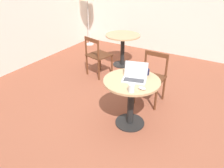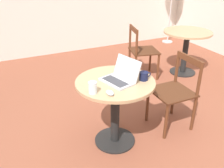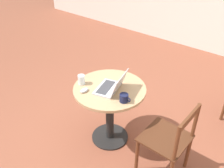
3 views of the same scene
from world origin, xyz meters
name	(u,v)px [view 3 (image 3 of 3)]	position (x,y,z in m)	size (l,w,h in m)	color
ground_plane	(104,143)	(0.00, 0.00, 0.00)	(16.00, 16.00, 0.00)	brown
cafe_table_near	(110,102)	(-0.01, 0.13, 0.55)	(0.78, 0.78, 0.73)	black
chair_near_right	(169,140)	(0.75, 0.12, 0.44)	(0.43, 0.43, 0.85)	#562D19
laptop	(111,86)	(0.04, 0.10, 0.78)	(0.35, 0.38, 0.21)	#B7B7BC
mouse	(84,90)	(-0.17, -0.09, 0.75)	(0.06, 0.10, 0.03)	#B7B7BC
mug	(124,98)	(0.26, 0.03, 0.77)	(0.12, 0.09, 0.08)	#141938
drinking_glass	(81,80)	(-0.29, -0.01, 0.78)	(0.07, 0.07, 0.11)	silver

